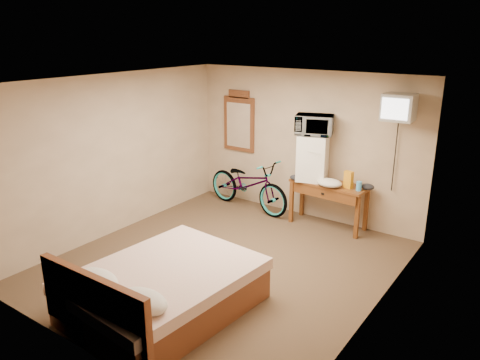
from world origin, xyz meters
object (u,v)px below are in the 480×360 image
(blue_cup, at_px, (359,186))
(mini_fridge, at_px, (313,158))
(bicycle, at_px, (248,184))
(wall_mirror, at_px, (239,122))
(crt_television, at_px, (399,107))
(microwave, at_px, (314,125))
(desk, at_px, (328,191))
(bed, at_px, (160,290))

(blue_cup, bearing_deg, mini_fridge, 174.32)
(bicycle, bearing_deg, wall_mirror, 60.66)
(blue_cup, xyz_separation_m, wall_mirror, (-2.48, 0.32, 0.68))
(mini_fridge, bearing_deg, crt_television, -0.54)
(mini_fridge, distance_m, wall_mirror, 1.70)
(microwave, height_order, wall_mirror, wall_mirror)
(blue_cup, bearing_deg, bicycle, -179.96)
(desk, xyz_separation_m, mini_fridge, (-0.32, 0.03, 0.51))
(desk, xyz_separation_m, microwave, (-0.32, 0.03, 1.05))
(wall_mirror, height_order, bicycle, wall_mirror)
(desk, height_order, wall_mirror, wall_mirror)
(wall_mirror, bearing_deg, mini_fridge, -8.26)
(mini_fridge, distance_m, blue_cup, 0.90)
(mini_fridge, xyz_separation_m, wall_mirror, (-1.64, 0.24, 0.37))
(microwave, bearing_deg, bed, -112.39)
(microwave, relative_size, crt_television, 1.03)
(blue_cup, xyz_separation_m, bicycle, (-2.05, -0.00, -0.35))
(mini_fridge, xyz_separation_m, bed, (-0.16, -3.41, -0.83))
(desk, distance_m, bicycle, 1.53)
(desk, height_order, crt_television, crt_television)
(microwave, distance_m, bed, 3.68)
(crt_television, relative_size, bicycle, 0.32)
(microwave, height_order, bicycle, microwave)
(mini_fridge, relative_size, microwave, 1.28)
(bed, bearing_deg, bicycle, 107.56)
(mini_fridge, height_order, bicycle, mini_fridge)
(mini_fridge, bearing_deg, bed, -92.66)
(wall_mirror, bearing_deg, microwave, -8.26)
(microwave, bearing_deg, bicycle, 164.31)
(mini_fridge, height_order, crt_television, crt_television)
(microwave, bearing_deg, desk, -25.61)
(crt_television, distance_m, bed, 4.10)
(wall_mirror, xyz_separation_m, bicycle, (0.43, -0.32, -1.03))
(desk, bearing_deg, bed, -97.98)
(microwave, relative_size, wall_mirror, 0.53)
(crt_television, height_order, bed, crt_television)
(bed, bearing_deg, microwave, 87.34)
(microwave, xyz_separation_m, bed, (-0.16, -3.41, -1.37))
(mini_fridge, height_order, bed, mini_fridge)
(mini_fridge, bearing_deg, wall_mirror, 171.74)
(bed, bearing_deg, mini_fridge, 87.34)
(crt_television, bearing_deg, blue_cup, -171.17)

